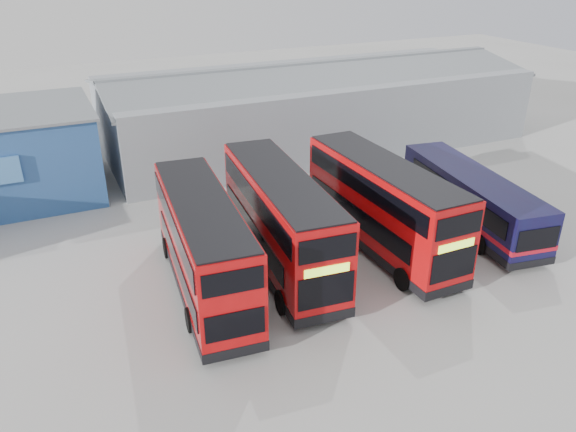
# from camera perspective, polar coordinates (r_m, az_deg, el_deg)

# --- Properties ---
(ground_plane) EXTENTS (120.00, 120.00, 0.00)m
(ground_plane) POSITION_cam_1_polar(r_m,az_deg,el_deg) (23.64, 7.48, -8.64)
(ground_plane) COLOR #9E9E99
(ground_plane) RESTS_ON ground
(maintenance_shed) EXTENTS (30.50, 12.00, 5.89)m
(maintenance_shed) POSITION_cam_1_polar(r_m,az_deg,el_deg) (42.27, 2.70, 11.05)
(maintenance_shed) COLOR gray
(maintenance_shed) RESTS_ON ground
(double_decker_left) EXTENTS (3.32, 10.21, 4.25)m
(double_decker_left) POSITION_cam_1_polar(r_m,az_deg,el_deg) (23.31, -8.53, -3.15)
(double_decker_left) COLOR red
(double_decker_left) RESTS_ON ground
(double_decker_centre) EXTENTS (3.44, 10.60, 4.41)m
(double_decker_centre) POSITION_cam_1_polar(r_m,az_deg,el_deg) (24.92, -0.72, -0.64)
(double_decker_centre) COLOR red
(double_decker_centre) RESTS_ON ground
(double_decker_right) EXTENTS (2.72, 10.35, 4.36)m
(double_decker_right) POSITION_cam_1_polar(r_m,az_deg,el_deg) (26.81, 9.55, 0.90)
(double_decker_right) COLOR red
(double_decker_right) RESTS_ON ground
(single_decker_blue) EXTENTS (3.94, 10.67, 2.83)m
(single_decker_blue) POSITION_cam_1_polar(r_m,az_deg,el_deg) (30.58, 18.01, 1.58)
(single_decker_blue) COLOR #0C0F36
(single_decker_blue) RESTS_ON ground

